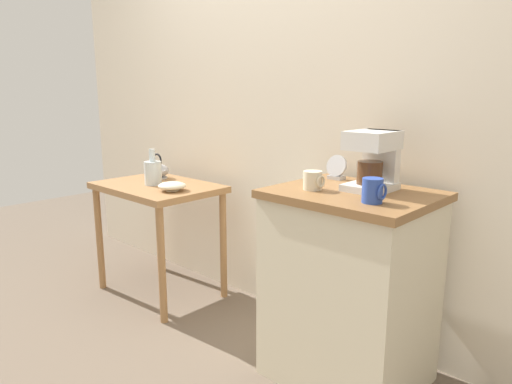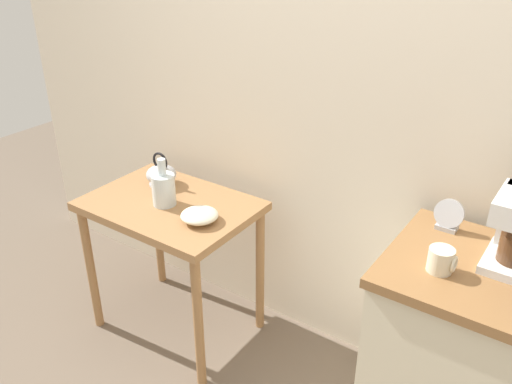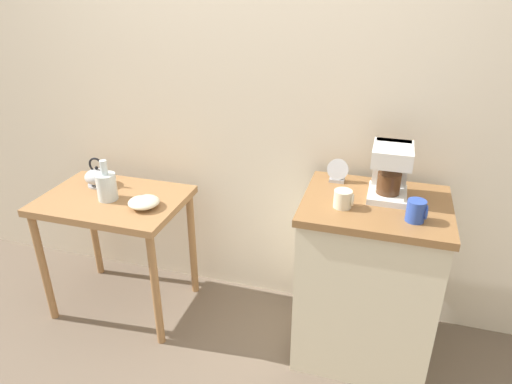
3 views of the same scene
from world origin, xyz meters
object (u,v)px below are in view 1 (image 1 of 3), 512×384
(bowl_stoneware, at_px, (172,186))
(mug_small_cream, at_px, (313,180))
(teakettle, at_px, (158,171))
(coffee_maker, at_px, (374,158))
(mug_blue, at_px, (373,191))
(table_clock, at_px, (337,168))
(glass_carafe_vase, at_px, (153,172))

(bowl_stoneware, relative_size, mug_small_cream, 1.84)
(teakettle, height_order, mug_small_cream, mug_small_cream)
(coffee_maker, bearing_deg, mug_small_cream, -136.22)
(mug_small_cream, bearing_deg, coffee_maker, 43.78)
(coffee_maker, height_order, mug_blue, coffee_maker)
(coffee_maker, xyz_separation_m, table_clock, (-0.25, 0.10, -0.09))
(bowl_stoneware, distance_m, coffee_maker, 1.27)
(bowl_stoneware, height_order, coffee_maker, coffee_maker)
(coffee_maker, height_order, mug_small_cream, coffee_maker)
(teakettle, relative_size, table_clock, 1.52)
(bowl_stoneware, bearing_deg, coffee_maker, 8.25)
(glass_carafe_vase, height_order, table_clock, table_clock)
(teakettle, xyz_separation_m, table_clock, (1.37, 0.10, 0.16))
(mug_small_cream, bearing_deg, bowl_stoneware, 179.76)
(bowl_stoneware, xyz_separation_m, mug_blue, (1.36, -0.04, 0.18))
(mug_small_cream, distance_m, table_clock, 0.29)
(coffee_maker, relative_size, mug_small_cream, 2.86)
(mug_small_cream, relative_size, table_clock, 0.75)
(bowl_stoneware, bearing_deg, glass_carafe_vase, 172.80)
(bowl_stoneware, relative_size, table_clock, 1.39)
(teakettle, relative_size, mug_blue, 1.88)
(teakettle, bearing_deg, table_clock, 4.13)
(glass_carafe_vase, height_order, coffee_maker, coffee_maker)
(glass_carafe_vase, bearing_deg, bowl_stoneware, -7.20)
(mug_blue, bearing_deg, glass_carafe_vase, 177.33)
(coffee_maker, distance_m, mug_blue, 0.27)
(teakettle, distance_m, table_clock, 1.38)
(teakettle, distance_m, mug_blue, 1.77)
(mug_blue, bearing_deg, teakettle, 172.85)
(mug_small_cream, xyz_separation_m, table_clock, (-0.06, 0.28, 0.01))
(mug_blue, height_order, table_clock, table_clock)
(mug_small_cream, relative_size, mug_blue, 0.93)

